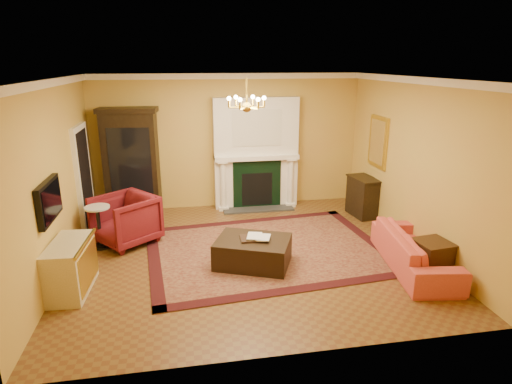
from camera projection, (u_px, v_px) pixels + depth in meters
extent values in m
cube|color=brown|center=(248.00, 254.00, 7.53)|extent=(6.00, 5.50, 0.02)
cube|color=silver|center=(247.00, 77.00, 6.64)|extent=(6.00, 5.50, 0.02)
cube|color=gold|center=(228.00, 142.00, 9.68)|extent=(6.00, 0.02, 3.00)
cube|color=gold|center=(287.00, 235.00, 4.49)|extent=(6.00, 0.02, 3.00)
cube|color=gold|center=(54.00, 180.00, 6.59)|extent=(0.02, 5.50, 3.00)
cube|color=gold|center=(414.00, 164.00, 7.58)|extent=(0.02, 5.50, 3.00)
cube|color=white|center=(256.00, 153.00, 9.70)|extent=(1.90, 0.32, 2.50)
cube|color=silver|center=(257.00, 128.00, 9.36)|extent=(1.10, 0.01, 0.80)
cube|color=black|center=(257.00, 185.00, 9.74)|extent=(1.10, 0.02, 1.10)
cube|color=black|center=(257.00, 189.00, 9.77)|extent=(0.70, 0.02, 0.75)
cube|color=#333333|center=(258.00, 208.00, 9.78)|extent=(1.60, 0.50, 0.04)
cube|color=white|center=(256.00, 157.00, 9.66)|extent=(1.90, 0.44, 0.10)
cylinder|color=white|center=(223.00, 185.00, 9.59)|extent=(0.14, 0.14, 1.18)
cylinder|color=white|center=(290.00, 182.00, 9.85)|extent=(0.14, 0.14, 1.18)
cube|color=white|center=(227.00, 76.00, 9.21)|extent=(6.00, 0.08, 0.12)
cube|color=white|center=(44.00, 84.00, 6.17)|extent=(0.08, 5.50, 0.12)
cube|color=white|center=(421.00, 81.00, 7.15)|extent=(0.08, 5.50, 0.12)
cube|color=silver|center=(84.00, 179.00, 8.33)|extent=(0.08, 1.05, 2.10)
cube|color=black|center=(86.00, 180.00, 8.34)|extent=(0.02, 0.85, 1.95)
cube|color=black|center=(49.00, 201.00, 6.08)|extent=(0.08, 0.95, 0.58)
cube|color=black|center=(52.00, 201.00, 6.08)|extent=(0.01, 0.85, 0.48)
cube|color=gold|center=(378.00, 142.00, 8.85)|extent=(0.05, 0.76, 1.05)
cube|color=white|center=(377.00, 142.00, 8.85)|extent=(0.01, 0.62, 0.90)
cylinder|color=gold|center=(247.00, 91.00, 6.70)|extent=(0.03, 0.03, 0.40)
sphere|color=gold|center=(247.00, 107.00, 6.78)|extent=(0.16, 0.16, 0.16)
sphere|color=#FFE5B2|center=(264.00, 98.00, 6.78)|extent=(0.07, 0.07, 0.07)
sphere|color=#FFE5B2|center=(253.00, 97.00, 6.99)|extent=(0.07, 0.07, 0.07)
sphere|color=#FFE5B2|center=(236.00, 97.00, 6.94)|extent=(0.07, 0.07, 0.07)
sphere|color=#FFE5B2|center=(229.00, 99.00, 6.69)|extent=(0.07, 0.07, 0.07)
sphere|color=#FFE5B2|center=(240.00, 100.00, 6.48)|extent=(0.07, 0.07, 0.07)
sphere|color=#FFE5B2|center=(258.00, 99.00, 6.53)|extent=(0.07, 0.07, 0.07)
cube|color=#430F0E|center=(267.00, 250.00, 7.68)|extent=(4.43, 3.50, 0.02)
cube|color=black|center=(132.00, 165.00, 9.19)|extent=(1.15, 0.60, 2.23)
imported|color=maroon|center=(125.00, 217.00, 7.84)|extent=(1.33, 1.33, 1.01)
cylinder|color=black|center=(101.00, 246.00, 7.79)|extent=(0.31, 0.31, 0.04)
cylinder|color=black|center=(99.00, 227.00, 7.68)|extent=(0.07, 0.07, 0.70)
cylinder|color=white|center=(97.00, 207.00, 7.57)|extent=(0.44, 0.44, 0.03)
cube|color=beige|center=(71.00, 267.00, 6.21)|extent=(0.55, 1.06, 0.77)
imported|color=#D44F43|center=(415.00, 244.00, 6.92)|extent=(0.90, 2.15, 0.82)
cube|color=#36200E|center=(431.00, 260.00, 6.69)|extent=(0.53, 0.53, 0.55)
cube|color=black|center=(363.00, 197.00, 9.29)|extent=(0.52, 0.79, 0.83)
cube|color=black|center=(253.00, 252.00, 7.06)|extent=(1.42, 1.24, 0.44)
cube|color=black|center=(254.00, 238.00, 7.01)|extent=(0.44, 0.35, 0.03)
imported|color=gray|center=(247.00, 228.00, 6.98)|extent=(0.23, 0.09, 0.31)
imported|color=gray|center=(257.00, 229.00, 6.95)|extent=(0.22, 0.09, 0.30)
cylinder|color=tan|center=(233.00, 153.00, 9.54)|extent=(0.12, 0.12, 0.10)
cone|color=#103D10|center=(232.00, 143.00, 9.47)|extent=(0.18, 0.18, 0.38)
cylinder|color=tan|center=(288.00, 151.00, 9.75)|extent=(0.11, 0.11, 0.09)
cone|color=#103D10|center=(288.00, 142.00, 9.69)|extent=(0.16, 0.16, 0.35)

